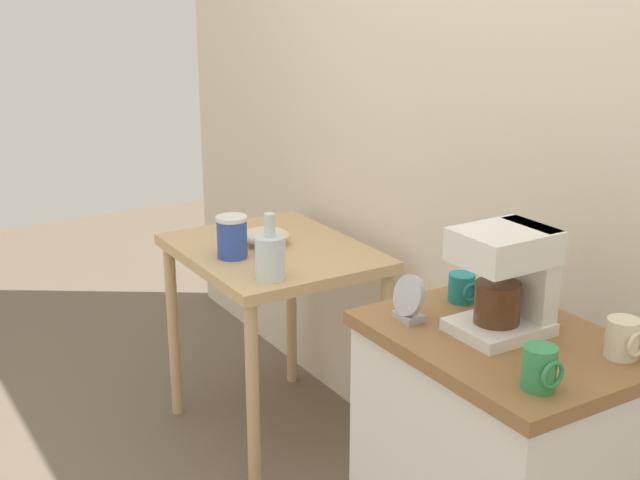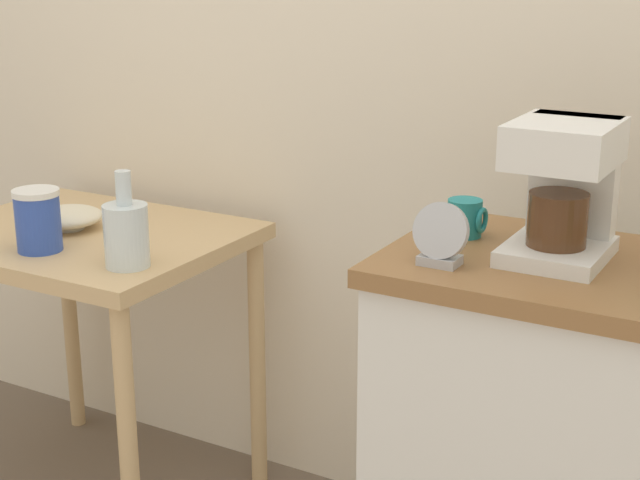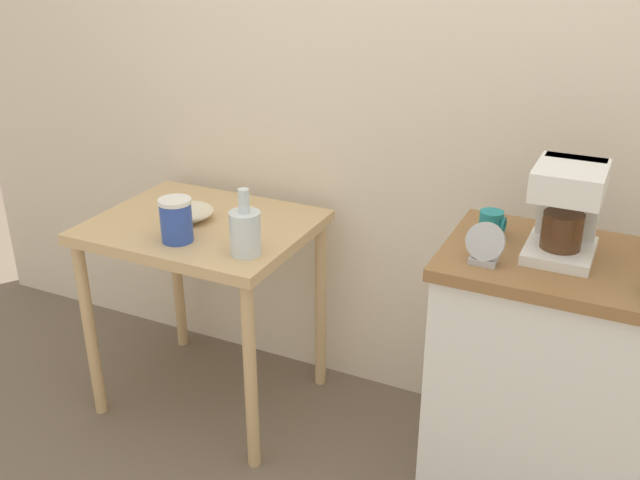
{
  "view_description": "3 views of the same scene",
  "coord_description": "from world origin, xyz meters",
  "px_view_note": "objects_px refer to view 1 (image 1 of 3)",
  "views": [
    {
      "loc": [
        1.97,
        -1.35,
        1.74
      ],
      "look_at": [
        -0.25,
        0.01,
        0.9
      ],
      "focal_mm": 48.29,
      "sensor_mm": 36.0,
      "label": 1
    },
    {
      "loc": [
        1.02,
        -1.69,
        1.45
      ],
      "look_at": [
        0.07,
        -0.01,
        0.86
      ],
      "focal_mm": 53.94,
      "sensor_mm": 36.0,
      "label": 2
    },
    {
      "loc": [
        0.74,
        -1.88,
        1.74
      ],
      "look_at": [
        -0.16,
        0.01,
        0.8
      ],
      "focal_mm": 40.13,
      "sensor_mm": 36.0,
      "label": 3
    }
  ],
  "objects_px": {
    "coffee_maker": "(509,276)",
    "table_clock": "(409,300)",
    "mug_small_cream": "(623,339)",
    "canister_enamel": "(232,237)",
    "mug_dark_teal": "(462,288)",
    "glass_carafe_vase": "(270,256)",
    "bowl_stoneware": "(265,236)",
    "mug_tall_green": "(540,368)"
  },
  "relations": [
    {
      "from": "coffee_maker",
      "to": "mug_dark_teal",
      "type": "relative_size",
      "value": 3.4
    },
    {
      "from": "coffee_maker",
      "to": "mug_small_cream",
      "type": "bearing_deg",
      "value": 26.13
    },
    {
      "from": "coffee_maker",
      "to": "mug_tall_green",
      "type": "height_order",
      "value": "coffee_maker"
    },
    {
      "from": "table_clock",
      "to": "glass_carafe_vase",
      "type": "bearing_deg",
      "value": 178.56
    },
    {
      "from": "mug_tall_green",
      "to": "mug_small_cream",
      "type": "bearing_deg",
      "value": 92.5
    },
    {
      "from": "canister_enamel",
      "to": "mug_dark_teal",
      "type": "xyz_separation_m",
      "value": [
        1.0,
        0.19,
        0.1
      ]
    },
    {
      "from": "canister_enamel",
      "to": "mug_small_cream",
      "type": "xyz_separation_m",
      "value": [
        1.45,
        0.27,
        0.11
      ]
    },
    {
      "from": "mug_small_cream",
      "to": "mug_tall_green",
      "type": "bearing_deg",
      "value": -87.5
    },
    {
      "from": "glass_carafe_vase",
      "to": "mug_tall_green",
      "type": "distance_m",
      "value": 1.2
    },
    {
      "from": "mug_dark_teal",
      "to": "glass_carafe_vase",
      "type": "bearing_deg",
      "value": -166.56
    },
    {
      "from": "canister_enamel",
      "to": "table_clock",
      "type": "bearing_deg",
      "value": -0.45
    },
    {
      "from": "canister_enamel",
      "to": "coffee_maker",
      "type": "distance_m",
      "value": 1.23
    },
    {
      "from": "coffee_maker",
      "to": "mug_dark_teal",
      "type": "bearing_deg",
      "value": 170.19
    },
    {
      "from": "glass_carafe_vase",
      "to": "canister_enamel",
      "type": "bearing_deg",
      "value": -177.54
    },
    {
      "from": "coffee_maker",
      "to": "canister_enamel",
      "type": "bearing_deg",
      "value": -172.77
    },
    {
      "from": "coffee_maker",
      "to": "mug_small_cream",
      "type": "height_order",
      "value": "coffee_maker"
    },
    {
      "from": "canister_enamel",
      "to": "coffee_maker",
      "type": "xyz_separation_m",
      "value": [
        1.2,
        0.15,
        0.2
      ]
    },
    {
      "from": "glass_carafe_vase",
      "to": "mug_small_cream",
      "type": "distance_m",
      "value": 1.22
    },
    {
      "from": "bowl_stoneware",
      "to": "glass_carafe_vase",
      "type": "xyz_separation_m",
      "value": [
        0.33,
        -0.16,
        0.05
      ]
    },
    {
      "from": "mug_dark_teal",
      "to": "canister_enamel",
      "type": "bearing_deg",
      "value": -169.36
    },
    {
      "from": "bowl_stoneware",
      "to": "mug_dark_teal",
      "type": "relative_size",
      "value": 2.32
    },
    {
      "from": "canister_enamel",
      "to": "bowl_stoneware",
      "type": "bearing_deg",
      "value": 112.76
    },
    {
      "from": "mug_small_cream",
      "to": "table_clock",
      "type": "xyz_separation_m",
      "value": [
        -0.42,
        -0.28,
        0.01
      ]
    },
    {
      "from": "canister_enamel",
      "to": "mug_dark_teal",
      "type": "bearing_deg",
      "value": 10.64
    },
    {
      "from": "canister_enamel",
      "to": "table_clock",
      "type": "xyz_separation_m",
      "value": [
        1.02,
        -0.01,
        0.11
      ]
    },
    {
      "from": "glass_carafe_vase",
      "to": "mug_dark_teal",
      "type": "xyz_separation_m",
      "value": [
        0.74,
        0.18,
        0.09
      ]
    },
    {
      "from": "bowl_stoneware",
      "to": "mug_dark_teal",
      "type": "bearing_deg",
      "value": 0.98
    },
    {
      "from": "canister_enamel",
      "to": "table_clock",
      "type": "height_order",
      "value": "table_clock"
    },
    {
      "from": "mug_tall_green",
      "to": "table_clock",
      "type": "bearing_deg",
      "value": -178.53
    },
    {
      "from": "mug_tall_green",
      "to": "table_clock",
      "type": "xyz_separation_m",
      "value": [
        -0.44,
        -0.01,
        0.01
      ]
    },
    {
      "from": "table_clock",
      "to": "bowl_stoneware",
      "type": "bearing_deg",
      "value": 170.8
    },
    {
      "from": "canister_enamel",
      "to": "mug_small_cream",
      "type": "bearing_deg",
      "value": 10.7
    },
    {
      "from": "mug_tall_green",
      "to": "mug_dark_teal",
      "type": "xyz_separation_m",
      "value": [
        -0.46,
        0.18,
        -0.01
      ]
    },
    {
      "from": "canister_enamel",
      "to": "mug_tall_green",
      "type": "bearing_deg",
      "value": 0.13
    },
    {
      "from": "mug_tall_green",
      "to": "canister_enamel",
      "type": "bearing_deg",
      "value": -179.87
    },
    {
      "from": "glass_carafe_vase",
      "to": "table_clock",
      "type": "xyz_separation_m",
      "value": [
        0.76,
        -0.02,
        0.11
      ]
    },
    {
      "from": "glass_carafe_vase",
      "to": "mug_tall_green",
      "type": "relative_size",
      "value": 2.35
    },
    {
      "from": "table_clock",
      "to": "mug_tall_green",
      "type": "bearing_deg",
      "value": 1.47
    },
    {
      "from": "coffee_maker",
      "to": "table_clock",
      "type": "distance_m",
      "value": 0.25
    },
    {
      "from": "coffee_maker",
      "to": "mug_tall_green",
      "type": "xyz_separation_m",
      "value": [
        0.26,
        -0.15,
        -0.09
      ]
    },
    {
      "from": "bowl_stoneware",
      "to": "table_clock",
      "type": "relative_size",
      "value": 1.51
    },
    {
      "from": "mug_small_cream",
      "to": "mug_tall_green",
      "type": "relative_size",
      "value": 0.97
    }
  ]
}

